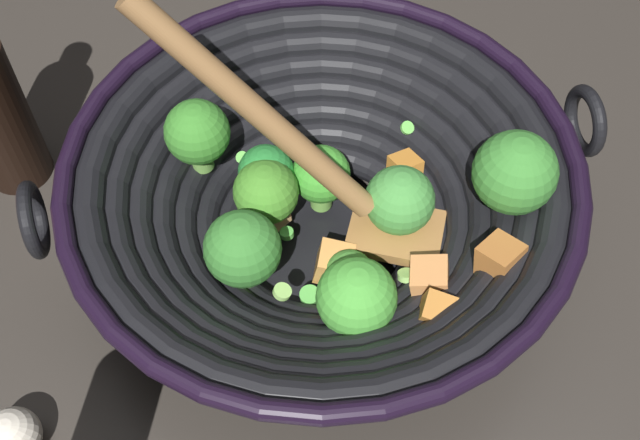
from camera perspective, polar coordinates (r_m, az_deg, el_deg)
name	(u,v)px	position (r m, az deg, el deg)	size (l,w,h in m)	color
ground_plane	(321,248)	(0.64, 0.11, -2.03)	(4.00, 4.00, 0.00)	#332D28
wok	(323,197)	(0.59, 0.21, 1.65)	(0.37, 0.37, 0.24)	black
garlic_bulb	(13,436)	(0.59, -21.11, -14.18)	(0.04, 0.04, 0.04)	silver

